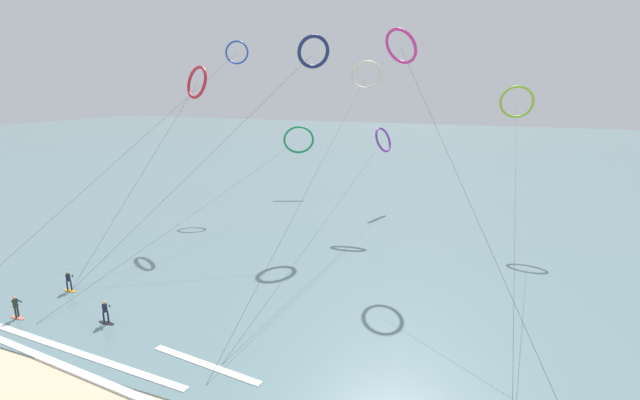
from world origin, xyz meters
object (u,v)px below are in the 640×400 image
object	(u,v)px
surfer_charcoal	(106,314)
kite_navy	(313,52)
kite_ivory	(366,75)
surfer_coral	(16,309)
surfer_amber	(69,282)
kite_cobalt	(236,53)
kite_lime	(517,102)
kite_crimson	(197,83)
kite_emerald	(298,140)
kite_violet	(383,140)
kite_magenta	(401,47)

from	to	relation	value
surfer_charcoal	kite_navy	bearing A→B (deg)	35.00
kite_ivory	surfer_coral	bearing A→B (deg)	-120.15
surfer_amber	kite_navy	xyz separation A→B (m)	(11.21, 24.88, 19.32)
surfer_coral	surfer_amber	world-z (taller)	same
kite_cobalt	kite_ivory	distance (m)	19.83
kite_lime	kite_cobalt	size ratio (longest dim) A/B	0.92
kite_crimson	kite_emerald	distance (m)	22.44
surfer_amber	kite_ivory	bearing A→B (deg)	13.60
kite_navy	kite_emerald	distance (m)	21.52
kite_emerald	kite_lime	bearing A→B (deg)	-40.40
kite_violet	surfer_amber	bearing A→B (deg)	170.09
kite_navy	kite_ivory	bearing A→B (deg)	-161.87
kite_violet	kite_emerald	xyz separation A→B (m)	(-14.42, 3.69, -0.90)
surfer_coral	kite_navy	xyz separation A→B (m)	(10.79, 29.56, 19.32)
kite_lime	kite_navy	bearing A→B (deg)	-163.55
surfer_coral	surfer_charcoal	xyz separation A→B (m)	(6.55, 1.84, 0.00)
kite_crimson	kite_cobalt	size ratio (longest dim) A/B	0.54
surfer_coral	kite_emerald	bearing A→B (deg)	152.32
kite_crimson	kite_lime	size ratio (longest dim) A/B	0.58
kite_crimson	kite_lime	world-z (taller)	kite_crimson
kite_magenta	surfer_charcoal	bearing A→B (deg)	85.57
surfer_amber	kite_cobalt	distance (m)	39.17
kite_cobalt	kite_navy	world-z (taller)	kite_cobalt
kite_navy	kite_magenta	size ratio (longest dim) A/B	1.07
kite_lime	kite_emerald	distance (m)	32.90
kite_navy	kite_violet	distance (m)	16.94
kite_crimson	kite_violet	xyz separation A→B (m)	(17.56, 16.87, -7.52)
kite_violet	kite_magenta	xyz separation A→B (m)	(5.57, -16.37, 10.69)
kite_crimson	kite_ivory	xyz separation A→B (m)	(16.45, 11.74, 0.90)
surfer_coral	surfer_amber	size ratio (longest dim) A/B	1.00
surfer_coral	kite_magenta	distance (m)	38.30
kite_magenta	kite_ivory	xyz separation A→B (m)	(-6.68, 11.24, -2.26)
kite_crimson	kite_lime	xyz separation A→B (m)	(33.82, 10.48, -2.10)
kite_navy	kite_crimson	bearing A→B (deg)	-17.87
surfer_coral	surfer_charcoal	bearing A→B (deg)	80.17
surfer_amber	surfer_charcoal	size ratio (longest dim) A/B	1.00
kite_crimson	kite_lime	distance (m)	35.47
kite_violet	kite_ivory	xyz separation A→B (m)	(-1.11, -5.13, 8.42)
surfer_charcoal	kite_crimson	bearing A→B (deg)	63.10
surfer_coral	kite_navy	distance (m)	36.93
surfer_coral	kite_ivory	bearing A→B (deg)	132.03
kite_lime	kite_violet	distance (m)	18.28
surfer_charcoal	kite_magenta	bearing A→B (deg)	10.64
kite_navy	kite_ivory	xyz separation A→B (m)	(4.20, 6.76, -2.40)
kite_ivory	kite_magenta	bearing A→B (deg)	-66.98
kite_magenta	kite_navy	bearing A→B (deg)	6.24
kite_ivory	kite_emerald	bearing A→B (deg)	138.73
kite_violet	kite_ivory	distance (m)	9.93
kite_ivory	kite_lime	bearing A→B (deg)	-11.85
surfer_charcoal	kite_navy	size ratio (longest dim) A/B	0.06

